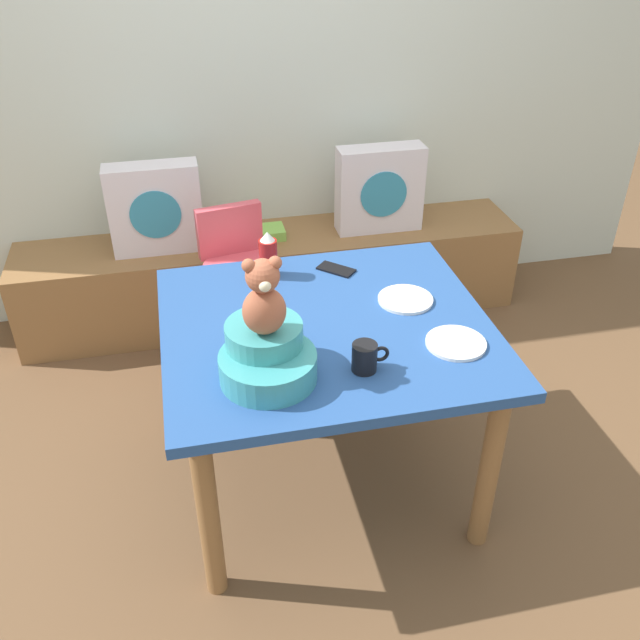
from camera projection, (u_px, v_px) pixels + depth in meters
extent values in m
plane|color=brown|center=(325.00, 476.00, 2.79)|extent=(8.00, 8.00, 0.00)
cube|color=silver|center=(256.00, 55.00, 3.32)|extent=(4.40, 0.10, 2.60)
cube|color=olive|center=(273.00, 275.00, 3.69)|extent=(2.60, 0.44, 0.46)
cube|color=silver|center=(155.00, 209.00, 3.32)|extent=(0.44, 0.14, 0.44)
cylinder|color=teal|center=(156.00, 215.00, 3.26)|extent=(0.24, 0.01, 0.24)
cube|color=silver|center=(380.00, 189.00, 3.53)|extent=(0.44, 0.14, 0.44)
cylinder|color=teal|center=(384.00, 195.00, 3.47)|extent=(0.24, 0.01, 0.24)
cube|color=#87C84F|center=(265.00, 233.00, 3.54)|extent=(0.20, 0.14, 0.05)
cube|color=#264C8C|center=(326.00, 328.00, 2.39)|extent=(1.13, 1.02, 0.04)
cylinder|color=olive|center=(209.00, 517.00, 2.17)|extent=(0.07, 0.07, 0.70)
cylinder|color=olive|center=(489.00, 469.00, 2.34)|extent=(0.07, 0.07, 0.70)
cylinder|color=olive|center=(192.00, 361.00, 2.85)|extent=(0.07, 0.07, 0.70)
cylinder|color=olive|center=(410.00, 333.00, 3.02)|extent=(0.07, 0.07, 0.70)
cylinder|color=#D84C59|center=(241.00, 275.00, 3.13)|extent=(0.34, 0.34, 0.10)
cube|color=#D84C59|center=(230.00, 230.00, 3.15)|extent=(0.30, 0.10, 0.24)
cube|color=white|center=(253.00, 281.00, 2.96)|extent=(0.33, 0.25, 0.02)
cylinder|color=silver|center=(218.00, 346.00, 3.15)|extent=(0.03, 0.03, 0.46)
cylinder|color=silver|center=(279.00, 339.00, 3.20)|extent=(0.03, 0.03, 0.46)
cylinder|color=silver|center=(213.00, 314.00, 3.37)|extent=(0.03, 0.03, 0.46)
cylinder|color=silver|center=(269.00, 307.00, 3.42)|extent=(0.03, 0.03, 0.46)
cylinder|color=teal|center=(268.00, 367.00, 2.10)|extent=(0.30, 0.30, 0.09)
cylinder|color=teal|center=(264.00, 334.00, 2.11)|extent=(0.24, 0.24, 0.07)
ellipsoid|color=#A7593D|center=(264.00, 311.00, 2.01)|extent=(0.13, 0.11, 0.15)
sphere|color=#A7593D|center=(262.00, 276.00, 1.95)|extent=(0.10, 0.10, 0.10)
sphere|color=beige|center=(265.00, 286.00, 1.92)|extent=(0.04, 0.04, 0.04)
sphere|color=#A7593D|center=(249.00, 266.00, 1.92)|extent=(0.04, 0.04, 0.04)
sphere|color=#A7593D|center=(275.00, 263.00, 1.93)|extent=(0.04, 0.04, 0.04)
cylinder|color=red|center=(268.00, 258.00, 2.62)|extent=(0.07, 0.07, 0.15)
cone|color=white|center=(267.00, 236.00, 2.57)|extent=(0.06, 0.06, 0.03)
cylinder|color=black|center=(364.00, 357.00, 2.14)|extent=(0.08, 0.08, 0.09)
torus|color=black|center=(381.00, 354.00, 2.14)|extent=(0.06, 0.01, 0.06)
cylinder|color=white|center=(456.00, 343.00, 2.27)|extent=(0.20, 0.20, 0.01)
cylinder|color=white|center=(405.00, 299.00, 2.50)|extent=(0.20, 0.20, 0.01)
cube|color=black|center=(336.00, 269.00, 2.69)|extent=(0.15, 0.15, 0.01)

